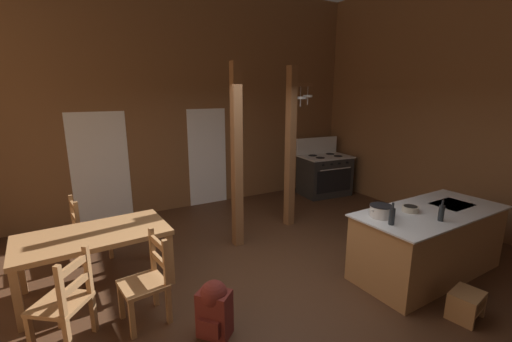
{
  "coord_description": "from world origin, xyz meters",
  "views": [
    {
      "loc": [
        -2.15,
        -3.23,
        2.4
      ],
      "look_at": [
        0.25,
        1.07,
        1.23
      ],
      "focal_mm": 23.52,
      "sensor_mm": 36.0,
      "label": 1
    }
  ],
  "objects_px": {
    "step_stool": "(466,303)",
    "backpack": "(214,307)",
    "bottle_short_on_counter": "(392,216)",
    "mixing_bowl_on_counter": "(410,209)",
    "ladderback_chair_near_window": "(88,229)",
    "dining_table": "(94,240)",
    "stove_range": "(324,174)",
    "ladderback_chair_by_post": "(148,281)",
    "ladderback_chair_at_table_end": "(65,302)",
    "bottle_tall_on_counter": "(441,213)",
    "kitchen_island": "(428,242)",
    "stockpot_on_counter": "(381,211)"
  },
  "relations": [
    {
      "from": "bottle_tall_on_counter",
      "to": "stockpot_on_counter",
      "type": "bearing_deg",
      "value": 139.71
    },
    {
      "from": "ladderback_chair_near_window",
      "to": "backpack",
      "type": "relative_size",
      "value": 1.59
    },
    {
      "from": "step_stool",
      "to": "bottle_tall_on_counter",
      "type": "distance_m",
      "value": 1.0
    },
    {
      "from": "ladderback_chair_at_table_end",
      "to": "mixing_bowl_on_counter",
      "type": "xyz_separation_m",
      "value": [
        3.95,
        -0.74,
        0.47
      ]
    },
    {
      "from": "mixing_bowl_on_counter",
      "to": "bottle_tall_on_counter",
      "type": "xyz_separation_m",
      "value": [
        0.04,
        -0.39,
        0.07
      ]
    },
    {
      "from": "stockpot_on_counter",
      "to": "stove_range",
      "type": "bearing_deg",
      "value": 59.56
    },
    {
      "from": "stockpot_on_counter",
      "to": "bottle_short_on_counter",
      "type": "distance_m",
      "value": 0.25
    },
    {
      "from": "step_stool",
      "to": "bottle_tall_on_counter",
      "type": "relative_size",
      "value": 1.55
    },
    {
      "from": "ladderback_chair_at_table_end",
      "to": "backpack",
      "type": "distance_m",
      "value": 1.41
    },
    {
      "from": "backpack",
      "to": "kitchen_island",
      "type": "bearing_deg",
      "value": -5.16
    },
    {
      "from": "stockpot_on_counter",
      "to": "ladderback_chair_near_window",
      "type": "bearing_deg",
      "value": 141.82
    },
    {
      "from": "step_stool",
      "to": "backpack",
      "type": "xyz_separation_m",
      "value": [
        -2.47,
        1.08,
        0.14
      ]
    },
    {
      "from": "stove_range",
      "to": "ladderback_chair_by_post",
      "type": "distance_m",
      "value": 5.31
    },
    {
      "from": "ladderback_chair_at_table_end",
      "to": "stockpot_on_counter",
      "type": "distance_m",
      "value": 3.56
    },
    {
      "from": "mixing_bowl_on_counter",
      "to": "bottle_short_on_counter",
      "type": "distance_m",
      "value": 0.6
    },
    {
      "from": "stove_range",
      "to": "mixing_bowl_on_counter",
      "type": "xyz_separation_m",
      "value": [
        -1.44,
        -3.34,
        0.44
      ]
    },
    {
      "from": "ladderback_chair_near_window",
      "to": "ladderback_chair_at_table_end",
      "type": "bearing_deg",
      "value": -99.12
    },
    {
      "from": "ladderback_chair_at_table_end",
      "to": "bottle_short_on_counter",
      "type": "distance_m",
      "value": 3.54
    },
    {
      "from": "bottle_short_on_counter",
      "to": "kitchen_island",
      "type": "bearing_deg",
      "value": 4.53
    },
    {
      "from": "step_stool",
      "to": "bottle_short_on_counter",
      "type": "relative_size",
      "value": 1.53
    },
    {
      "from": "backpack",
      "to": "step_stool",
      "type": "bearing_deg",
      "value": -23.62
    },
    {
      "from": "ladderback_chair_near_window",
      "to": "dining_table",
      "type": "bearing_deg",
      "value": -87.4
    },
    {
      "from": "backpack",
      "to": "stockpot_on_counter",
      "type": "bearing_deg",
      "value": -2.67
    },
    {
      "from": "backpack",
      "to": "ladderback_chair_near_window",
      "type": "bearing_deg",
      "value": 112.45
    },
    {
      "from": "dining_table",
      "to": "bottle_tall_on_counter",
      "type": "bearing_deg",
      "value": -28.99
    },
    {
      "from": "dining_table",
      "to": "bottle_short_on_counter",
      "type": "xyz_separation_m",
      "value": [
        3.04,
        -1.81,
        0.34
      ]
    },
    {
      "from": "ladderback_chair_by_post",
      "to": "stockpot_on_counter",
      "type": "height_order",
      "value": "stockpot_on_counter"
    },
    {
      "from": "ladderback_chair_near_window",
      "to": "backpack",
      "type": "xyz_separation_m",
      "value": [
        0.99,
        -2.39,
        -0.14
      ]
    },
    {
      "from": "stockpot_on_counter",
      "to": "ladderback_chair_at_table_end",
      "type": "bearing_deg",
      "value": 168.82
    },
    {
      "from": "ladderback_chair_near_window",
      "to": "stockpot_on_counter",
      "type": "relative_size",
      "value": 2.78
    },
    {
      "from": "backpack",
      "to": "bottle_short_on_counter",
      "type": "distance_m",
      "value": 2.23
    },
    {
      "from": "dining_table",
      "to": "bottle_short_on_counter",
      "type": "bearing_deg",
      "value": -30.83
    },
    {
      "from": "step_stool",
      "to": "backpack",
      "type": "relative_size",
      "value": 0.68
    },
    {
      "from": "backpack",
      "to": "bottle_short_on_counter",
      "type": "height_order",
      "value": "bottle_short_on_counter"
    },
    {
      "from": "stove_range",
      "to": "backpack",
      "type": "height_order",
      "value": "stove_range"
    },
    {
      "from": "ladderback_chair_by_post",
      "to": "bottle_short_on_counter",
      "type": "height_order",
      "value": "bottle_short_on_counter"
    },
    {
      "from": "kitchen_island",
      "to": "ladderback_chair_near_window",
      "type": "relative_size",
      "value": 2.31
    },
    {
      "from": "kitchen_island",
      "to": "bottle_short_on_counter",
      "type": "distance_m",
      "value": 1.03
    },
    {
      "from": "step_stool",
      "to": "dining_table",
      "type": "xyz_separation_m",
      "value": [
        -3.42,
        2.56,
        0.47
      ]
    },
    {
      "from": "ladderback_chair_at_table_end",
      "to": "bottle_tall_on_counter",
      "type": "distance_m",
      "value": 4.17
    },
    {
      "from": "stockpot_on_counter",
      "to": "ladderback_chair_by_post",
      "type": "bearing_deg",
      "value": 165.92
    },
    {
      "from": "ladderback_chair_at_table_end",
      "to": "ladderback_chair_by_post",
      "type": "bearing_deg",
      "value": -0.58
    },
    {
      "from": "ladderback_chair_at_table_end",
      "to": "kitchen_island",
      "type": "bearing_deg",
      "value": -11.34
    },
    {
      "from": "step_stool",
      "to": "backpack",
      "type": "distance_m",
      "value": 2.7
    },
    {
      "from": "dining_table",
      "to": "mixing_bowl_on_counter",
      "type": "bearing_deg",
      "value": -24.38
    },
    {
      "from": "stove_range",
      "to": "backpack",
      "type": "distance_m",
      "value": 5.2
    },
    {
      "from": "kitchen_island",
      "to": "bottle_tall_on_counter",
      "type": "height_order",
      "value": "bottle_tall_on_counter"
    },
    {
      "from": "stove_range",
      "to": "bottle_tall_on_counter",
      "type": "xyz_separation_m",
      "value": [
        -1.4,
        -3.72,
        0.51
      ]
    },
    {
      "from": "kitchen_island",
      "to": "ladderback_chair_by_post",
      "type": "height_order",
      "value": "ladderback_chair_by_post"
    },
    {
      "from": "ladderback_chair_near_window",
      "to": "ladderback_chair_at_table_end",
      "type": "height_order",
      "value": "same"
    }
  ]
}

